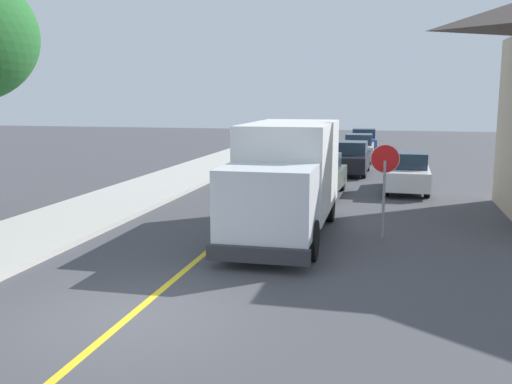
{
  "coord_description": "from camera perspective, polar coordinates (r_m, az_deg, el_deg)",
  "views": [
    {
      "loc": [
        4.53,
        -9.16,
        3.96
      ],
      "look_at": [
        1.0,
        5.74,
        1.4
      ],
      "focal_mm": 40.17,
      "sensor_mm": 36.0,
      "label": 1
    }
  ],
  "objects": [
    {
      "name": "ground_plane",
      "position": [
        10.96,
        -12.34,
        -11.92
      ],
      "size": [
        120.0,
        120.0,
        0.0
      ],
      "primitive_type": "plane",
      "color": "#424247"
    },
    {
      "name": "parked_car_mid",
      "position": [
        29.94,
        9.39,
        3.29
      ],
      "size": [
        1.89,
        4.44,
        1.67
      ],
      "color": "black",
      "rests_on": "ground"
    },
    {
      "name": "parked_car_furthest",
      "position": [
        42.08,
        10.66,
        5.01
      ],
      "size": [
        2.02,
        4.48,
        1.67
      ],
      "color": "#2D4793",
      "rests_on": "ground"
    },
    {
      "name": "parked_car_near",
      "position": [
        23.3,
        6.22,
        1.62
      ],
      "size": [
        1.99,
        4.47,
        1.67
      ],
      "color": "#4C564C",
      "rests_on": "ground"
    },
    {
      "name": "parked_van_across",
      "position": [
        24.85,
        14.77,
        1.85
      ],
      "size": [
        1.87,
        4.43,
        1.67
      ],
      "color": "silver",
      "rests_on": "ground"
    },
    {
      "name": "centre_line_yellow",
      "position": [
        20.08,
        0.03,
        -1.87
      ],
      "size": [
        0.16,
        56.0,
        0.01
      ],
      "primitive_type": "cube",
      "color": "gold",
      "rests_on": "ground"
    },
    {
      "name": "stop_sign",
      "position": [
        16.37,
        12.69,
        1.87
      ],
      "size": [
        0.8,
        0.1,
        2.65
      ],
      "color": "gray",
      "rests_on": "ground"
    },
    {
      "name": "box_truck",
      "position": [
        16.45,
        3.09,
        1.81
      ],
      "size": [
        2.48,
        7.21,
        3.2
      ],
      "color": "silver",
      "rests_on": "ground"
    },
    {
      "name": "sidewalk_curb",
      "position": [
        16.94,
        -23.1,
        -4.55
      ],
      "size": [
        3.6,
        60.0,
        0.15
      ],
      "primitive_type": "cube",
      "color": "#ADAAA3",
      "rests_on": "ground"
    },
    {
      "name": "parked_car_far",
      "position": [
        35.99,
        10.18,
        4.29
      ],
      "size": [
        1.88,
        4.43,
        1.67
      ],
      "color": "#B7B7BC",
      "rests_on": "ground"
    }
  ]
}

